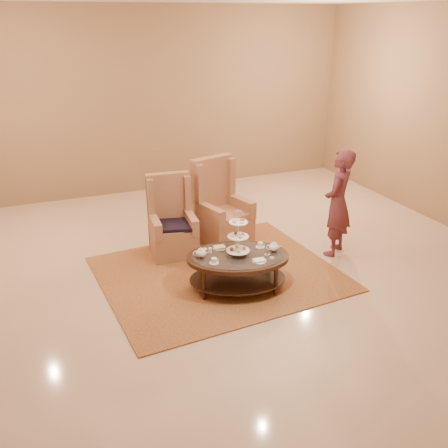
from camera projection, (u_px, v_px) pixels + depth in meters
name	position (u px, v px, depth m)	size (l,w,h in m)	color
ground	(234.00, 274.00, 6.84)	(8.00, 8.00, 0.00)	beige
ceiling	(234.00, 274.00, 6.84)	(8.00, 8.00, 0.02)	silver
wall_back	(152.00, 102.00, 9.58)	(8.00, 0.04, 3.50)	#987553
rug	(219.00, 274.00, 6.85)	(3.26, 2.79, 0.02)	#B0783E
tea_table	(238.00, 261.00, 6.33)	(1.50, 1.22, 1.09)	black
armchair_left	(172.00, 227.00, 7.34)	(0.69, 0.71, 1.18)	#AD7351
armchair_right	(220.00, 214.00, 7.72)	(0.87, 0.89, 1.31)	#AD7351
person	(338.00, 203.00, 7.17)	(0.68, 0.65, 1.58)	brown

